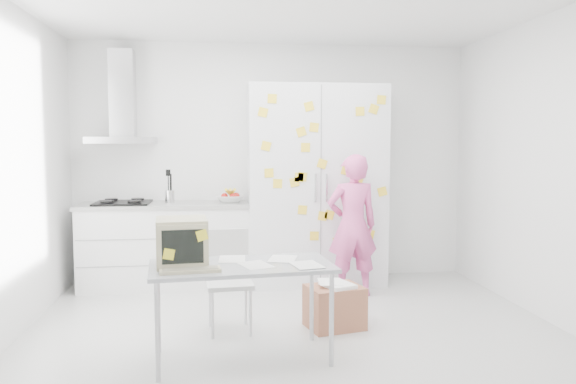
{
  "coord_description": "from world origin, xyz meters",
  "views": [
    {
      "loc": [
        -0.61,
        -4.47,
        1.57
      ],
      "look_at": [
        0.03,
        0.78,
        1.11
      ],
      "focal_mm": 35.0,
      "sensor_mm": 36.0,
      "label": 1
    }
  ],
  "objects": [
    {
      "name": "floor",
      "position": [
        0.0,
        0.0,
        -0.01
      ],
      "size": [
        4.5,
        4.0,
        0.02
      ],
      "primitive_type": "cube",
      "color": "silver",
      "rests_on": "ground"
    },
    {
      "name": "walls",
      "position": [
        0.0,
        0.72,
        1.35
      ],
      "size": [
        4.52,
        4.01,
        2.7
      ],
      "color": "white",
      "rests_on": "ground"
    },
    {
      "name": "counter_run",
      "position": [
        -1.2,
        1.7,
        0.47
      ],
      "size": [
        1.84,
        0.63,
        1.28
      ],
      "color": "white",
      "rests_on": "ground"
    },
    {
      "name": "range_hood",
      "position": [
        -1.65,
        1.84,
        1.96
      ],
      "size": [
        0.7,
        0.48,
        1.01
      ],
      "color": "silver",
      "rests_on": "walls"
    },
    {
      "name": "tall_cabinet",
      "position": [
        0.45,
        1.67,
        1.1
      ],
      "size": [
        1.5,
        0.68,
        2.2
      ],
      "color": "silver",
      "rests_on": "ground"
    },
    {
      "name": "person",
      "position": [
        0.73,
        1.1,
        0.73
      ],
      "size": [
        0.56,
        0.4,
        1.46
      ],
      "primitive_type": "imported",
      "rotation": [
        0.0,
        0.0,
        3.24
      ],
      "color": "#E95AA2",
      "rests_on": "ground"
    },
    {
      "name": "desk",
      "position": [
        -0.73,
        -0.48,
        0.79
      ],
      "size": [
        1.36,
        0.77,
        1.04
      ],
      "rotation": [
        0.0,
        0.0,
        0.1
      ],
      "color": "#8F9399",
      "rests_on": "ground"
    },
    {
      "name": "chair",
      "position": [
        -0.54,
        0.2,
        0.47
      ],
      "size": [
        0.41,
        0.41,
        0.84
      ],
      "rotation": [
        0.0,
        0.0,
        0.08
      ],
      "color": "silver",
      "rests_on": "ground"
    },
    {
      "name": "cardboard_box",
      "position": [
        0.35,
        0.11,
        0.19
      ],
      "size": [
        0.52,
        0.45,
        0.39
      ],
      "rotation": [
        0.0,
        0.0,
        0.24
      ],
      "color": "#A06245",
      "rests_on": "ground"
    }
  ]
}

